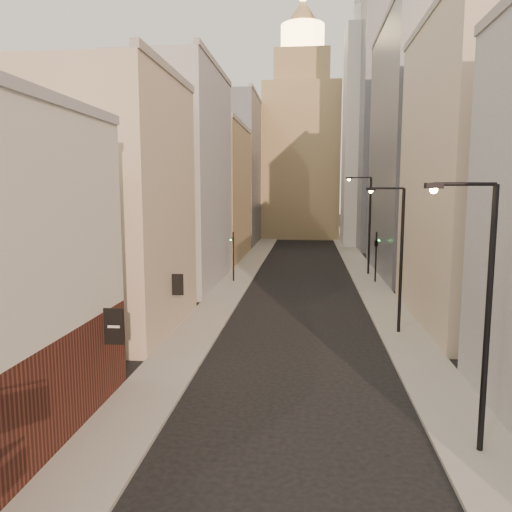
{
  "coord_description": "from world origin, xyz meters",
  "views": [
    {
      "loc": [
        0.45,
        -4.86,
        9.1
      ],
      "look_at": [
        -2.29,
        21.48,
        5.54
      ],
      "focal_mm": 35.0,
      "sensor_mm": 36.0,
      "label": 1
    }
  ],
  "objects_px": {
    "streetlamp_near": "(482,304)",
    "clock_tower": "(301,144)",
    "white_tower": "(369,129)",
    "streetlamp_mid": "(398,251)",
    "traffic_light_left": "(233,245)",
    "traffic_light_right": "(376,245)",
    "streetlamp_far": "(367,219)"
  },
  "relations": [
    {
      "from": "traffic_light_left",
      "to": "traffic_light_right",
      "type": "bearing_deg",
      "value": 167.81
    },
    {
      "from": "streetlamp_near",
      "to": "clock_tower",
      "type": "bearing_deg",
      "value": 86.12
    },
    {
      "from": "white_tower",
      "to": "streetlamp_far",
      "type": "height_order",
      "value": "white_tower"
    },
    {
      "from": "streetlamp_near",
      "to": "traffic_light_right",
      "type": "height_order",
      "value": "streetlamp_near"
    },
    {
      "from": "streetlamp_far",
      "to": "traffic_light_left",
      "type": "height_order",
      "value": "streetlamp_far"
    },
    {
      "from": "white_tower",
      "to": "streetlamp_near",
      "type": "xyz_separation_m",
      "value": [
        -3.76,
        -65.98,
        -13.28
      ]
    },
    {
      "from": "streetlamp_far",
      "to": "streetlamp_mid",
      "type": "bearing_deg",
      "value": -74.81
    },
    {
      "from": "clock_tower",
      "to": "white_tower",
      "type": "height_order",
      "value": "clock_tower"
    },
    {
      "from": "traffic_light_left",
      "to": "traffic_light_right",
      "type": "relative_size",
      "value": 1.0
    },
    {
      "from": "clock_tower",
      "to": "traffic_light_right",
      "type": "distance_m",
      "value": 50.7
    },
    {
      "from": "white_tower",
      "to": "traffic_light_right",
      "type": "relative_size",
      "value": 8.3
    },
    {
      "from": "streetlamp_far",
      "to": "traffic_light_right",
      "type": "distance_m",
      "value": 5.23
    },
    {
      "from": "white_tower",
      "to": "clock_tower",
      "type": "bearing_deg",
      "value": 128.16
    },
    {
      "from": "streetlamp_mid",
      "to": "streetlamp_far",
      "type": "bearing_deg",
      "value": 110.75
    },
    {
      "from": "white_tower",
      "to": "traffic_light_right",
      "type": "xyz_separation_m",
      "value": [
        -2.95,
        -34.1,
        -14.81
      ]
    },
    {
      "from": "white_tower",
      "to": "traffic_light_left",
      "type": "xyz_separation_m",
      "value": [
        -16.75,
        -35.11,
        -14.92
      ]
    },
    {
      "from": "streetlamp_mid",
      "to": "traffic_light_left",
      "type": "distance_m",
      "value": 20.73
    },
    {
      "from": "white_tower",
      "to": "streetlamp_mid",
      "type": "xyz_separation_m",
      "value": [
        -3.96,
        -51.35,
        -13.34
      ]
    },
    {
      "from": "streetlamp_near",
      "to": "traffic_light_right",
      "type": "xyz_separation_m",
      "value": [
        0.81,
        31.88,
        -1.53
      ]
    },
    {
      "from": "traffic_light_left",
      "to": "traffic_light_right",
      "type": "xyz_separation_m",
      "value": [
        13.8,
        1.01,
        0.11
      ]
    },
    {
      "from": "traffic_light_right",
      "to": "traffic_light_left",
      "type": "bearing_deg",
      "value": 18.6
    },
    {
      "from": "streetlamp_mid",
      "to": "traffic_light_right",
      "type": "xyz_separation_m",
      "value": [
        1.02,
        17.25,
        -1.47
      ]
    },
    {
      "from": "streetlamp_near",
      "to": "streetlamp_far",
      "type": "xyz_separation_m",
      "value": [
        0.43,
        36.64,
        0.61
      ]
    },
    {
      "from": "clock_tower",
      "to": "traffic_light_right",
      "type": "xyz_separation_m",
      "value": [
        8.05,
        -48.1,
        -13.84
      ]
    },
    {
      "from": "clock_tower",
      "to": "streetlamp_mid",
      "type": "height_order",
      "value": "clock_tower"
    },
    {
      "from": "white_tower",
      "to": "streetlamp_near",
      "type": "distance_m",
      "value": 67.41
    },
    {
      "from": "streetlamp_near",
      "to": "streetlamp_far",
      "type": "distance_m",
      "value": 36.65
    },
    {
      "from": "streetlamp_mid",
      "to": "streetlamp_near",
      "type": "bearing_deg",
      "value": -66.8
    },
    {
      "from": "traffic_light_left",
      "to": "white_tower",
      "type": "bearing_deg",
      "value": -131.88
    },
    {
      "from": "clock_tower",
      "to": "streetlamp_mid",
      "type": "relative_size",
      "value": 4.87
    },
    {
      "from": "clock_tower",
      "to": "traffic_light_right",
      "type": "bearing_deg",
      "value": -80.49
    },
    {
      "from": "clock_tower",
      "to": "streetlamp_far",
      "type": "height_order",
      "value": "clock_tower"
    }
  ]
}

